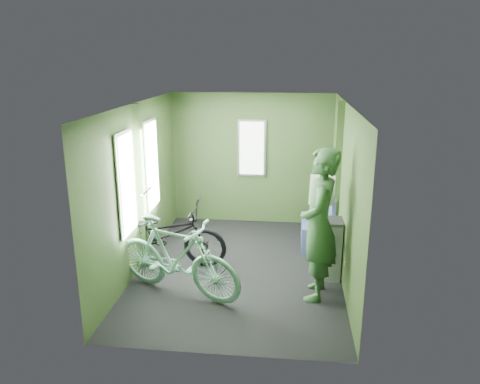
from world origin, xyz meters
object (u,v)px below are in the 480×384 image
object	(u,v)px
bicycle_mint	(177,296)
passenger	(319,225)
bench_seat	(318,230)
bicycle_black	(165,265)
waste_box	(331,249)

from	to	relation	value
bicycle_mint	passenger	bearing A→B (deg)	-61.46
bicycle_mint	bench_seat	xyz separation A→B (m)	(1.83, 1.82, 0.27)
bicycle_black	passenger	size ratio (longest dim) A/B	0.96
bench_seat	passenger	bearing A→B (deg)	-93.24
bicycle_mint	waste_box	size ratio (longest dim) A/B	2.16
bicycle_black	bicycle_mint	bearing A→B (deg)	-153.57
bicycle_mint	waste_box	xyz separation A→B (m)	(1.94, 0.75, 0.41)
bench_seat	bicycle_black	bearing A→B (deg)	-156.52
bicycle_black	waste_box	bearing A→B (deg)	-91.24
passenger	bench_seat	bearing A→B (deg)	-176.48
bicycle_black	passenger	distance (m)	2.42
bicycle_mint	bench_seat	world-z (taller)	bench_seat
waste_box	bench_seat	xyz separation A→B (m)	(-0.12, 1.07, -0.14)
bicycle_mint	bench_seat	bearing A→B (deg)	-23.58
bench_seat	bicycle_mint	bearing A→B (deg)	-134.79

